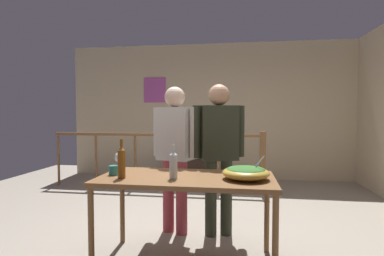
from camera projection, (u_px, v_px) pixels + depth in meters
name	position (u px, v px, depth m)	size (l,w,h in m)	color
ground_plane	(181.00, 236.00, 3.42)	(8.32, 8.32, 0.00)	#9E9384
back_wall	(208.00, 111.00, 6.51)	(6.02, 0.10, 2.84)	beige
framed_picture	(155.00, 90.00, 6.60)	(0.48, 0.03, 0.53)	#BE53AD
stair_railing	(186.00, 152.00, 5.44)	(3.90, 0.10, 1.07)	brown
tv_console	(188.00, 169.00, 6.28)	(0.90, 0.40, 0.46)	#38281E
flat_screen_tv	(187.00, 147.00, 6.23)	(0.53, 0.12, 0.40)	black
serving_table	(186.00, 185.00, 2.76)	(1.57, 0.77, 0.80)	brown
salad_bowl	(246.00, 172.00, 2.63)	(0.41, 0.41, 0.21)	gold
wine_glass	(119.00, 158.00, 2.99)	(0.09, 0.09, 0.19)	silver
wine_bottle_amber	(122.00, 162.00, 2.67)	(0.07, 0.07, 0.34)	brown
wine_bottle_clear	(173.00, 164.00, 2.65)	(0.07, 0.07, 0.30)	silver
mug_teal	(113.00, 170.00, 2.81)	(0.12, 0.08, 0.09)	teal
person_standing_left	(175.00, 147.00, 3.47)	(0.54, 0.33, 1.67)	#9E3842
person_standing_right	(219.00, 146.00, 3.39)	(0.57, 0.34, 1.69)	#2D3323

